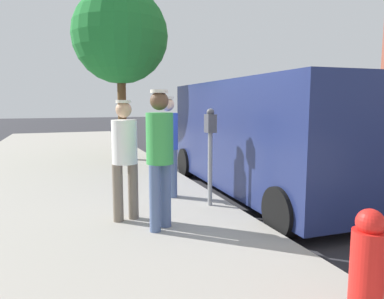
{
  "coord_description": "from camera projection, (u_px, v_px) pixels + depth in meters",
  "views": [
    {
      "loc": [
        3.47,
        4.71,
        1.76
      ],
      "look_at": [
        1.65,
        -0.37,
        1.05
      ],
      "focal_mm": 33.52,
      "sensor_mm": 36.0,
      "label": 1
    }
  ],
  "objects": [
    {
      "name": "ground_plane",
      "position": [
        296.0,
        212.0,
        5.79
      ],
      "size": [
        80.0,
        80.0,
        0.0
      ],
      "primitive_type": "plane",
      "color": "#2D2D33"
    },
    {
      "name": "sidewalk_slab",
      "position": [
        66.0,
        234.0,
        4.6
      ],
      "size": [
        5.0,
        32.0,
        0.15
      ],
      "primitive_type": "cube",
      "color": "#9E998E",
      "rests_on": "ground"
    },
    {
      "name": "parking_meter_near",
      "position": [
        210.0,
        140.0,
        5.52
      ],
      "size": [
        0.14,
        0.18,
        1.52
      ],
      "color": "gray",
      "rests_on": "sidewalk_slab"
    },
    {
      "name": "pedestrian_in_white",
      "position": [
        125.0,
        153.0,
        4.83
      ],
      "size": [
        0.36,
        0.34,
        1.64
      ],
      "color": "#726656",
      "rests_on": "sidewalk_slab"
    },
    {
      "name": "pedestrian_in_green",
      "position": [
        160.0,
        150.0,
        4.47
      ],
      "size": [
        0.34,
        0.34,
        1.76
      ],
      "color": "#4C608C",
      "rests_on": "sidewalk_slab"
    },
    {
      "name": "pedestrian_in_blue",
      "position": [
        168.0,
        140.0,
        6.08
      ],
      "size": [
        0.34,
        0.34,
        1.71
      ],
      "color": "#4C608C",
      "rests_on": "sidewalk_slab"
    },
    {
      "name": "parked_van",
      "position": [
        266.0,
        135.0,
        6.81
      ],
      "size": [
        2.21,
        5.24,
        2.15
      ],
      "color": "navy",
      "rests_on": "ground"
    },
    {
      "name": "street_tree",
      "position": [
        120.0,
        36.0,
        9.89
      ],
      "size": [
        2.63,
        2.63,
        4.77
      ],
      "color": "brown",
      "rests_on": "sidewalk_slab"
    },
    {
      "name": "fire_hydrant",
      "position": [
        367.0,
        268.0,
        2.59
      ],
      "size": [
        0.24,
        0.24,
        0.86
      ],
      "color": "red",
      "rests_on": "sidewalk_slab"
    }
  ]
}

